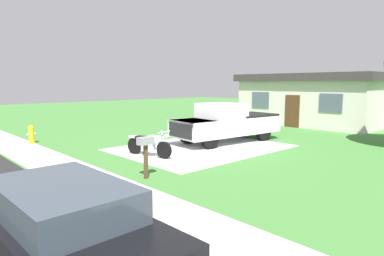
{
  "coord_description": "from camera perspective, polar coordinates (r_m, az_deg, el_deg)",
  "views": [
    {
      "loc": [
        10.44,
        -10.31,
        2.83
      ],
      "look_at": [
        -0.21,
        -0.41,
        0.9
      ],
      "focal_mm": 31.31,
      "sensor_mm": 36.0,
      "label": 1
    }
  ],
  "objects": [
    {
      "name": "motorcycle",
      "position": [
        13.23,
        -7.33,
        -2.77
      ],
      "size": [
        2.19,
        0.82,
        1.09
      ],
      "color": "black",
      "rests_on": "ground"
    },
    {
      "name": "pickup_truck",
      "position": [
        16.39,
        6.15,
        0.94
      ],
      "size": [
        2.55,
        5.79,
        1.9
      ],
      "color": "black",
      "rests_on": "ground"
    },
    {
      "name": "fire_hydrant",
      "position": [
        17.69,
        -25.7,
        -1.0
      ],
      "size": [
        0.32,
        0.4,
        0.87
      ],
      "color": "yellow",
      "rests_on": "ground"
    },
    {
      "name": "ground_plane",
      "position": [
        14.94,
        1.69,
        -3.36
      ],
      "size": [
        80.0,
        80.0,
        0.0
      ],
      "primitive_type": "plane",
      "color": "#3E7634"
    },
    {
      "name": "neighbor_house",
      "position": [
        24.94,
        19.72,
        4.73
      ],
      "size": [
        9.6,
        5.6,
        3.5
      ],
      "color": "beige",
      "rests_on": "ground"
    },
    {
      "name": "parked_hatchback",
      "position": [
        5.61,
        -21.38,
        -15.02
      ],
      "size": [
        4.53,
        1.88,
        1.38
      ],
      "color": "black",
      "rests_on": "ground"
    },
    {
      "name": "driveway_pad",
      "position": [
        14.94,
        1.69,
        -3.35
      ],
      "size": [
        5.48,
        7.25,
        0.01
      ],
      "primitive_type": "cube",
      "color": "#BCBCBC",
      "rests_on": "ground"
    },
    {
      "name": "sidewalk_strip",
      "position": [
        11.64,
        -20.0,
        -6.96
      ],
      "size": [
        36.0,
        1.8,
        0.01
      ],
      "primitive_type": "cube",
      "color": "beige",
      "rests_on": "ground"
    },
    {
      "name": "mailbox",
      "position": [
        10.04,
        -7.92,
        -3.14
      ],
      "size": [
        0.26,
        0.48,
        1.26
      ],
      "color": "#4C3823",
      "rests_on": "ground"
    }
  ]
}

